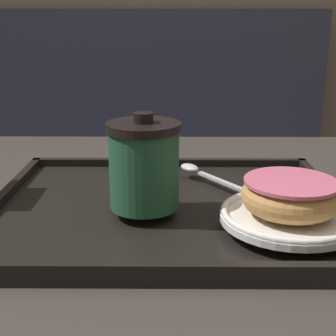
# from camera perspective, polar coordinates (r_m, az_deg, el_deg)

# --- Properties ---
(booth_bench) EXTENTS (1.34, 0.44, 1.00)m
(booth_bench) POSITION_cam_1_polar(r_m,az_deg,el_deg) (1.61, -5.40, -6.34)
(booth_bench) COLOR #33384C
(booth_bench) RESTS_ON ground_plane
(cafe_table) EXTENTS (0.91, 0.83, 0.72)m
(cafe_table) POSITION_cam_1_polar(r_m,az_deg,el_deg) (0.73, 2.70, -17.62)
(cafe_table) COLOR #38332D
(cafe_table) RESTS_ON ground_plane
(serving_tray) EXTENTS (0.46, 0.37, 0.02)m
(serving_tray) POSITION_cam_1_polar(r_m,az_deg,el_deg) (0.62, 0.00, -4.98)
(serving_tray) COLOR black
(serving_tray) RESTS_ON cafe_table
(coffee_cup_front) EXTENTS (0.09, 0.09, 0.12)m
(coffee_cup_front) POSITION_cam_1_polar(r_m,az_deg,el_deg) (0.57, -2.94, 0.42)
(coffee_cup_front) COLOR #235638
(coffee_cup_front) RESTS_ON serving_tray
(plate_with_chocolate_donut) EXTENTS (0.16, 0.16, 0.01)m
(plate_with_chocolate_donut) POSITION_cam_1_polar(r_m,az_deg,el_deg) (0.56, 14.46, -5.65)
(plate_with_chocolate_donut) COLOR white
(plate_with_chocolate_donut) RESTS_ON serving_tray
(donut_chocolate_glazed) EXTENTS (0.11, 0.11, 0.04)m
(donut_chocolate_glazed) POSITION_cam_1_polar(r_m,az_deg,el_deg) (0.55, 14.66, -3.22)
(donut_chocolate_glazed) COLOR tan
(donut_chocolate_glazed) RESTS_ON plate_with_chocolate_donut
(spoon) EXTENTS (0.09, 0.12, 0.01)m
(spoon) POSITION_cam_1_polar(r_m,az_deg,el_deg) (0.71, 3.96, -0.41)
(spoon) COLOR silver
(spoon) RESTS_ON serving_tray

